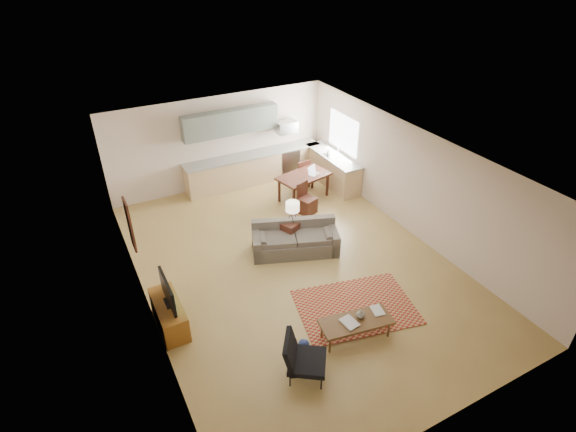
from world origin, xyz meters
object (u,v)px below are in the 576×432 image
armchair (307,358)px  dining_table (304,187)px  tv_credenza (169,314)px  coffee_table (355,328)px  sofa (295,239)px  console_table (292,233)px

armchair → dining_table: bearing=5.5°
tv_credenza → coffee_table: bearing=-32.5°
sofa → tv_credenza: (-3.27, -0.99, -0.09)m
armchair → console_table: (1.61, 3.51, -0.09)m
coffee_table → console_table: console_table is taller
sofa → tv_credenza: 3.41m
console_table → dining_table: dining_table is taller
coffee_table → sofa: bearing=93.6°
coffee_table → dining_table: 5.29m
armchair → console_table: bearing=9.9°
armchair → console_table: armchair is taller
tv_credenza → dining_table: (4.69, 3.11, 0.09)m
sofa → tv_credenza: bearing=-142.7°
coffee_table → dining_table: (1.72, 5.00, 0.17)m
sofa → console_table: (0.09, 0.30, -0.03)m
coffee_table → tv_credenza: 3.53m
console_table → dining_table: bearing=29.4°
sofa → coffee_table: (-0.29, -2.88, -0.16)m
sofa → coffee_table: size_ratio=1.54×
sofa → console_table: 0.32m
tv_credenza → console_table: size_ratio=1.82×
tv_credenza → armchair: bearing=-52.0°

